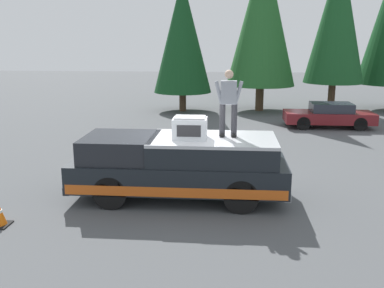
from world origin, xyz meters
The scene contains 8 objects.
ground_plane centered at (0.00, 0.00, 0.00)m, with size 90.00×90.00×0.00m, color #4C4F51.
pickup_truck centered at (-0.22, 0.16, 0.87)m, with size 2.01×5.54×1.65m.
compressor_unit centered at (-0.38, -0.13, 1.93)m, with size 0.65×0.84×0.56m.
person_on_truck_bed centered at (-0.04, -1.08, 2.55)m, with size 0.29×0.72×1.69m.
parked_car_maroon centered at (9.81, -5.83, 0.58)m, with size 1.64×4.10×1.16m.
conifer_left centered at (14.01, -6.83, 5.22)m, with size 3.24×3.24×8.76m.
conifer_center_left centered at (14.60, -2.88, 5.32)m, with size 3.90×3.90×9.19m.
conifer_center_right centered at (14.06, 1.57, 4.27)m, with size 3.29×3.29×7.45m.
Camera 1 is at (-11.04, -1.08, 4.09)m, focal length 40.93 mm.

